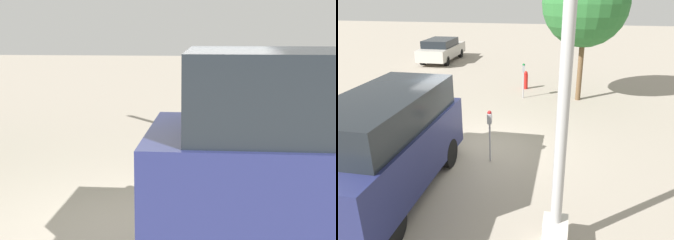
{
  "view_description": "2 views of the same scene",
  "coord_description": "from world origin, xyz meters",
  "views": [
    {
      "loc": [
        0.58,
        -6.0,
        2.52
      ],
      "look_at": [
        -0.04,
        0.7,
        1.3
      ],
      "focal_mm": 55.0,
      "sensor_mm": 36.0,
      "label": 1
    },
    {
      "loc": [
        8.05,
        2.35,
        4.28
      ],
      "look_at": [
        -0.19,
        0.78,
        0.98
      ],
      "focal_mm": 35.0,
      "sensor_mm": 36.0,
      "label": 2
    }
  ],
  "objects": [
    {
      "name": "ground_plane",
      "position": [
        0.0,
        0.0,
        0.0
      ],
      "size": [
        80.0,
        80.0,
        0.0
      ],
      "primitive_type": "plane",
      "color": "gray"
    },
    {
      "name": "parking_meter_near",
      "position": [
        0.41,
        0.46,
        1.07
      ],
      "size": [
        0.21,
        0.13,
        1.45
      ],
      "rotation": [
        0.0,
        0.0,
        0.12
      ],
      "color": "#9E9EA3",
      "rests_on": "ground"
    },
    {
      "name": "parking_meter_far",
      "position": [
        -5.37,
        0.55,
        1.1
      ],
      "size": [
        0.21,
        0.13,
        1.49
      ],
      "rotation": [
        0.0,
        0.0,
        0.12
      ],
      "color": "#9E9EA3",
      "rests_on": "ground"
    },
    {
      "name": "lamp_post",
      "position": [
        3.28,
        2.33,
        2.35
      ],
      "size": [
        0.44,
        0.44,
        6.28
      ],
      "color": "beige",
      "rests_on": "ground"
    },
    {
      "name": "parked_van",
      "position": [
        2.29,
        -1.35,
        1.25
      ],
      "size": [
        4.7,
        1.86,
        2.32
      ],
      "rotation": [
        0.0,
        0.0,
        -0.0
      ],
      "color": "navy",
      "rests_on": "ground"
    },
    {
      "name": "car_distant",
      "position": [
        -12.35,
        -5.81,
        0.77
      ],
      "size": [
        4.61,
        1.85,
        1.45
      ],
      "rotation": [
        0.0,
        0.0,
        3.16
      ],
      "color": "#B7B2A8",
      "rests_on": "ground"
    },
    {
      "name": "street_tree",
      "position": [
        -5.55,
        2.85,
        3.87
      ],
      "size": [
        3.34,
        3.34,
        5.55
      ],
      "color": "brown",
      "rests_on": "ground"
    },
    {
      "name": "fire_hydrant",
      "position": [
        -6.8,
        0.45,
        0.42
      ],
      "size": [
        0.22,
        0.22,
        0.84
      ],
      "color": "red",
      "rests_on": "ground"
    }
  ]
}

